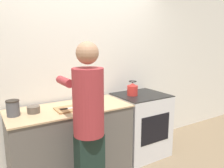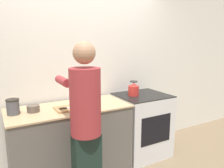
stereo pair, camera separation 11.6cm
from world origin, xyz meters
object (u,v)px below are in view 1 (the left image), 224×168
oven (140,124)px  kettle (132,89)px  knife (69,108)px  cutting_board (71,108)px  person (88,120)px  canister_jar (13,108)px  bowl_prep (34,110)px

oven → kettle: kettle is taller
knife → cutting_board: bearing=29.7°
kettle → cutting_board: bearing=-173.9°
cutting_board → knife: (-0.03, -0.02, 0.01)m
person → canister_jar: (-0.59, 0.60, 0.06)m
knife → canister_jar: size_ratio=1.25×
canister_jar → kettle: bearing=0.2°
oven → cutting_board: (-1.11, -0.07, 0.45)m
cutting_board → knife: bearing=-150.7°
cutting_board → kettle: size_ratio=1.69×
knife → kettle: 1.01m
knife → kettle: bearing=7.2°
person → cutting_board: 0.50m
cutting_board → knife: size_ratio=1.64×
kettle → canister_jar: 1.58m
kettle → canister_jar: bearing=-179.8°
knife → bowl_prep: bowl_prep is taller
kettle → bowl_prep: kettle is taller
kettle → oven: bearing=-12.5°
cutting_board → canister_jar: size_ratio=2.04×
canister_jar → bowl_prep: bearing=-2.1°
oven → canister_jar: (-1.72, 0.03, 0.53)m
person → cutting_board: bearing=88.1°
cutting_board → bowl_prep: 0.41m
bowl_prep → person: bearing=-57.0°
canister_jar → cutting_board: bearing=-9.3°
oven → bowl_prep: 1.59m
person → bowl_prep: person is taller
kettle → canister_jar: kettle is taller
knife → bowl_prep: 0.39m
knife → bowl_prep: size_ratio=1.56×
bowl_prep → canister_jar: (-0.21, 0.01, 0.05)m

